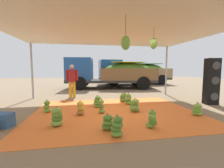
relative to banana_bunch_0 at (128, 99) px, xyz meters
name	(u,v)px	position (x,y,z in m)	size (l,w,h in m)	color
ground_plane	(105,97)	(-0.79, 1.98, -0.23)	(40.00, 40.00, 0.00)	#7F6B51
tarp_orange	(115,112)	(-0.79, -1.02, -0.22)	(5.76, 4.64, 0.01)	orange
tent_canopy	(116,30)	(-0.78, -1.12, 2.64)	(8.00, 7.00, 2.96)	#9EA0A5
banana_bunch_0	(128,99)	(0.00, 0.00, 0.00)	(0.40, 0.37, 0.50)	#75A83D
banana_bunch_1	(47,107)	(-3.20, -0.72, -0.02)	(0.34, 0.34, 0.47)	#75A83D
banana_bunch_2	(57,117)	(-2.62, -2.13, 0.02)	(0.42, 0.43, 0.55)	#6B9E38
banana_bunch_3	(123,97)	(-0.10, 0.59, -0.01)	(0.38, 0.40, 0.47)	#60932D
banana_bunch_4	(197,110)	(1.83, -1.92, -0.03)	(0.40, 0.37, 0.44)	#75A83D
banana_bunch_5	(117,127)	(-1.15, -3.07, 0.01)	(0.39, 0.40, 0.53)	#60932D
banana_bunch_6	(97,102)	(-1.38, -0.26, -0.01)	(0.39, 0.38, 0.50)	#518428
banana_bunch_7	(101,107)	(-1.30, -1.13, 0.00)	(0.30, 0.29, 0.52)	#6B9E38
banana_bunch_8	(152,120)	(-0.14, -2.70, 0.00)	(0.33, 0.34, 0.51)	#6B9E38
banana_bunch_9	(134,106)	(-0.11, -1.15, 0.01)	(0.49, 0.49, 0.51)	#518428
banana_bunch_10	(108,123)	(-1.30, -2.62, -0.04)	(0.39, 0.40, 0.43)	#477523
banana_bunch_11	(81,109)	(-2.01, -1.23, 0.00)	(0.30, 0.31, 0.49)	#996628
cargo_truck_main	(109,72)	(0.09, 5.93, 1.05)	(7.20, 3.35, 2.40)	#2D2D2D
cargo_truck_far	(133,72)	(2.90, 8.49, 1.05)	(7.07, 2.67, 2.40)	#2D2D2D
worker_0	(72,79)	(-2.55, 2.13, 0.81)	(0.65, 0.40, 1.77)	orange
speaker_stack	(211,81)	(3.60, -0.53, 0.78)	(0.59, 0.49, 2.01)	black
crate_1	(4,120)	(-4.02, -1.94, -0.04)	(0.44, 0.34, 0.38)	#335B8E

